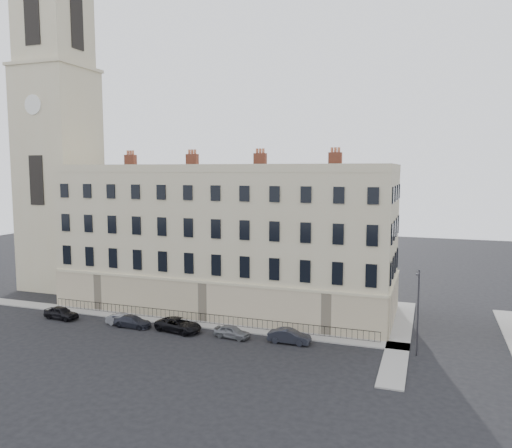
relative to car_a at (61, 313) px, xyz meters
The scene contains 13 objects.
ground 20.27m from the car_a, ahead, with size 160.00×160.00×0.00m, color black.
terrace 18.65m from the car_a, 35.07° to the left, with size 36.22×12.22×17.00m.
church_tower 23.77m from the car_a, 129.36° to the left, with size 8.00×8.13×44.00m.
pavement_terrace 10.61m from the car_a, 16.45° to the left, with size 48.00×2.00×0.12m, color gray.
pavement_east_return 33.71m from the car_a, 10.25° to the left, with size 2.00×24.00×0.12m, color gray.
railings 14.57m from the car_a, 13.50° to the left, with size 35.00×0.04×0.96m.
car_a is the anchor object (origin of this frame).
car_b 7.21m from the car_a, ahead, with size 1.18×3.39×1.12m, color slate.
car_c 8.43m from the car_a, ahead, with size 1.55×3.82×1.11m, color #22242E.
car_d 13.29m from the car_a, ahead, with size 2.12×4.60×1.28m, color black.
car_e 18.74m from the car_a, ahead, with size 1.37×3.40×1.16m, color slate.
car_f 24.06m from the car_a, ahead, with size 1.32×3.79×1.25m, color black.
streetlamp 34.92m from the car_a, ahead, with size 0.33×1.55×7.19m.
Camera 1 is at (15.30, -38.37, 15.22)m, focal length 35.00 mm.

